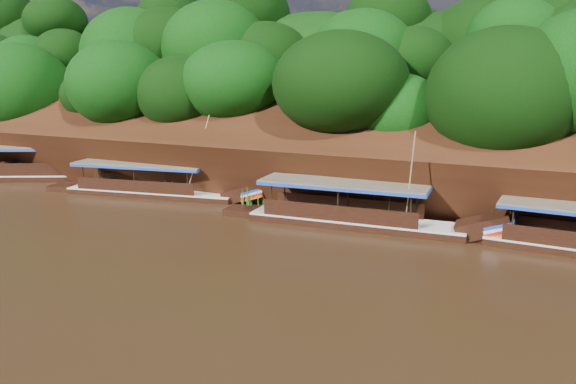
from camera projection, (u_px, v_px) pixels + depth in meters
name	position (u px, v px, depth m)	size (l,w,h in m)	color
ground	(293.00, 270.00, 24.06)	(160.00, 160.00, 0.00)	black
riverbank	(414.00, 154.00, 43.74)	(120.00, 30.06, 19.40)	#31190B
boat_1	(368.00, 218.00, 30.29)	(14.02, 3.03, 5.92)	black
boat_2	(161.00, 189.00, 37.55)	(14.11, 4.09, 5.92)	black
boat_3	(27.00, 172.00, 43.17)	(14.31, 8.56, 3.16)	black
reeds	(334.00, 201.00, 32.90)	(49.93, 2.33, 2.06)	#2A691A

